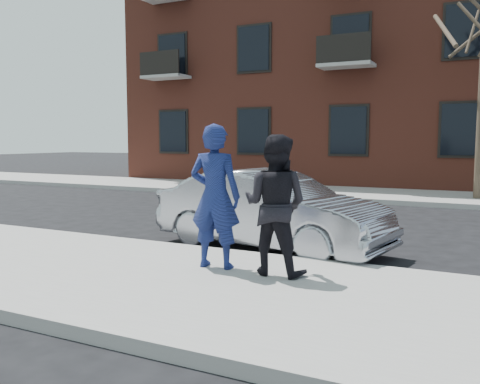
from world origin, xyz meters
The scene contains 9 objects.
ground centered at (0.00, 0.00, 0.00)m, with size 100.00×100.00×0.00m, color black.
near_sidewalk centered at (0.00, -0.25, 0.07)m, with size 50.00×3.50×0.15m, color gray.
near_curb centered at (0.00, 1.55, 0.07)m, with size 50.00×0.10×0.15m, color #999691.
far_sidewalk centered at (0.00, 11.25, 0.07)m, with size 50.00×3.50×0.15m, color gray.
far_curb centered at (0.00, 9.45, 0.07)m, with size 50.00×0.10×0.15m, color #999691.
apartment_building centered at (2.00, 18.00, 6.16)m, with size 24.30×10.30×12.30m.
silver_sedan centered at (1.47, 2.50, 0.68)m, with size 1.44×4.12×1.36m, color #999BA3.
man_hoodie centered at (1.50, 0.50, 1.12)m, with size 0.76×0.55×1.94m.
man_peacoat centered at (2.35, 0.56, 1.05)m, with size 0.88×0.69×1.80m.
Camera 1 is at (4.81, -5.42, 1.89)m, focal length 38.00 mm.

